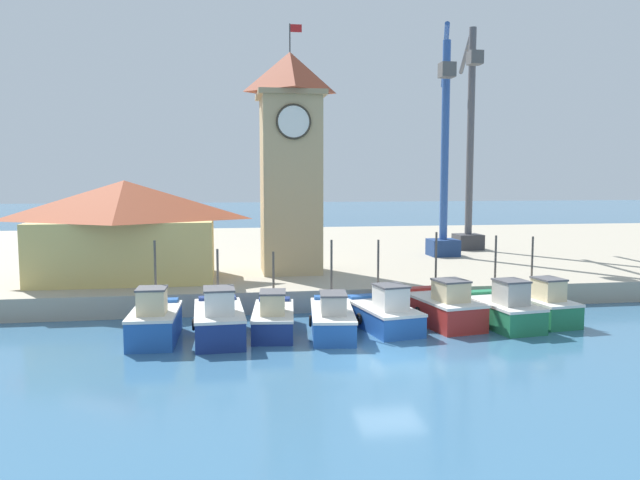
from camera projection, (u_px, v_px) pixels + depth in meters
name	position (u px, v px, depth m)	size (l,w,h in m)	color
ground_plane	(390.00, 358.00, 23.63)	(300.00, 300.00, 0.00)	#386689
quay_wharf	(300.00, 254.00, 51.32)	(120.00, 40.00, 1.14)	#A89E89
fishing_boat_far_left	(155.00, 321.00, 26.03)	(2.07, 4.15, 4.18)	#2356A8
fishing_boat_left_outer	(219.00, 320.00, 26.40)	(2.25, 4.96, 3.76)	navy
fishing_boat_left_inner	(273.00, 318.00, 27.37)	(2.24, 4.80, 3.53)	navy
fishing_boat_mid_left	(332.00, 318.00, 27.30)	(2.42, 5.38, 4.06)	#2356A8
fishing_boat_center	(384.00, 313.00, 28.14)	(2.83, 4.91, 3.99)	#2356A8
fishing_boat_mid_right	(442.00, 308.00, 29.02)	(2.93, 5.03, 4.25)	#AD2823
fishing_boat_right_inner	(502.00, 310.00, 28.65)	(2.56, 4.70, 4.14)	#237A4C
fishing_boat_right_outer	(538.00, 305.00, 29.70)	(2.35, 4.67, 3.99)	#237A4C
clock_tower	(290.00, 158.00, 36.91)	(3.92, 3.92, 14.57)	tan
warehouse_left	(125.00, 229.00, 34.47)	(9.95, 5.96, 5.52)	tan
port_crane_near	(444.00, 173.00, 45.00)	(3.51, 8.90, 16.63)	navy
port_crane_far	(469.00, 166.00, 48.92)	(2.60, 7.80, 17.18)	#353539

